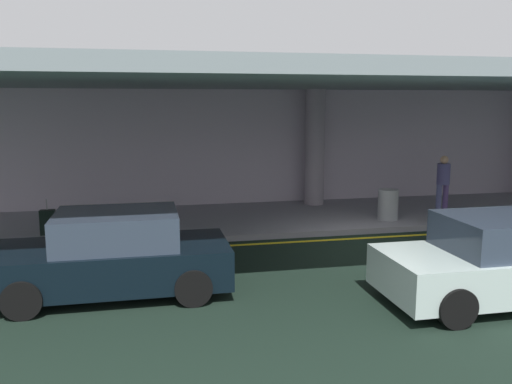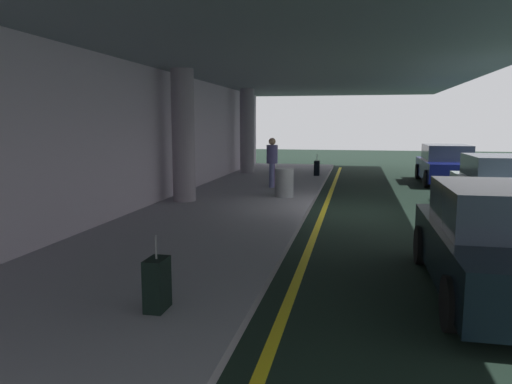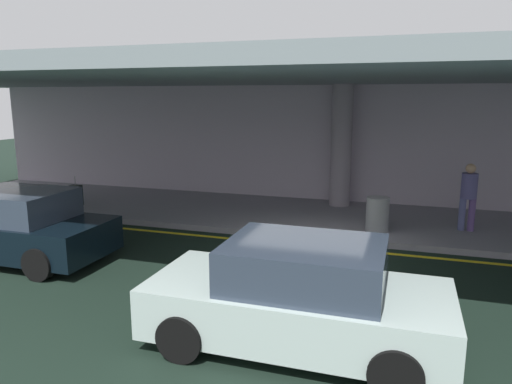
% 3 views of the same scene
% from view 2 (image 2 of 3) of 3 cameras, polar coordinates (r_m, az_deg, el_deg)
% --- Properties ---
extents(ground_plane, '(60.00, 60.00, 0.00)m').
position_cam_2_polar(ground_plane, '(13.01, 10.79, -2.32)').
color(ground_plane, black).
extents(sidewalk, '(26.00, 4.20, 0.15)m').
position_cam_2_polar(sidewalk, '(13.40, -2.57, -1.55)').
color(sidewalk, gray).
rests_on(sidewalk, ground).
extents(lane_stripe_yellow, '(26.00, 0.14, 0.01)m').
position_cam_2_polar(lane_stripe_yellow, '(13.03, 7.99, -2.22)').
color(lane_stripe_yellow, yellow).
rests_on(lane_stripe_yellow, ground).
extents(support_column_far_left, '(0.63, 0.63, 3.65)m').
position_cam_2_polar(support_column_far_left, '(13.65, -8.58, 6.56)').
color(support_column_far_left, gray).
rests_on(support_column_far_left, sidewalk).
extents(support_column_left_mid, '(0.63, 0.63, 3.65)m').
position_cam_2_polar(support_column_left_mid, '(21.33, -1.05, 7.19)').
color(support_column_left_mid, gray).
rests_on(support_column_left_mid, sidewalk).
extents(ceiling_overhang, '(28.00, 13.20, 0.30)m').
position_cam_2_polar(ceiling_overhang, '(13.20, -0.50, 15.19)').
color(ceiling_overhang, gray).
rests_on(ceiling_overhang, support_column_far_left).
extents(terminal_back_wall, '(26.00, 0.30, 3.80)m').
position_cam_2_polar(terminal_back_wall, '(13.95, -11.66, 6.21)').
color(terminal_back_wall, '#B7A9BA').
rests_on(terminal_back_wall, ground).
extents(car_silver, '(4.10, 1.92, 1.50)m').
position_cam_2_polar(car_silver, '(14.01, 26.93, 0.63)').
color(car_silver, '#AFC3BE').
rests_on(car_silver, ground).
extents(car_black, '(4.10, 1.92, 1.50)m').
position_cam_2_polar(car_black, '(7.35, 27.10, -5.48)').
color(car_black, black).
rests_on(car_black, ground).
extents(car_navy, '(4.10, 1.92, 1.50)m').
position_cam_2_polar(car_navy, '(20.10, 21.53, 2.96)').
color(car_navy, navy).
rests_on(car_navy, ground).
extents(traveler_with_luggage, '(0.38, 0.38, 1.68)m').
position_cam_2_polar(traveler_with_luggage, '(16.49, 1.91, 3.91)').
color(traveler_with_luggage, slate).
rests_on(traveler_with_luggage, sidewalk).
extents(suitcase_upright_primary, '(0.36, 0.22, 0.90)m').
position_cam_2_polar(suitcase_upright_primary, '(5.86, -11.60, -10.61)').
color(suitcase_upright_primary, black).
rests_on(suitcase_upright_primary, sidewalk).
extents(suitcase_upright_secondary, '(0.36, 0.22, 0.90)m').
position_cam_2_polar(suitcase_upright_secondary, '(20.38, 7.19, 2.82)').
color(suitcase_upright_secondary, black).
rests_on(suitcase_upright_secondary, sidewalk).
extents(trash_bin_steel, '(0.56, 0.56, 0.85)m').
position_cam_2_polar(trash_bin_steel, '(14.36, 3.34, 1.11)').
color(trash_bin_steel, gray).
rests_on(trash_bin_steel, sidewalk).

